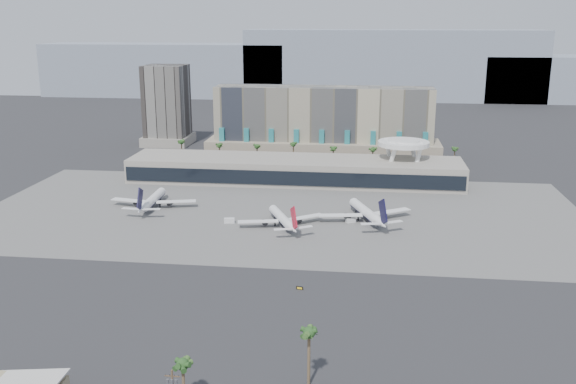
# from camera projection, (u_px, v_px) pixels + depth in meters

# --- Properties ---
(ground) EXTENTS (900.00, 900.00, 0.00)m
(ground) POSITION_uv_depth(u_px,v_px,m) (260.00, 257.00, 225.84)
(ground) COLOR #232326
(ground) RESTS_ON ground
(apron_pad) EXTENTS (260.00, 130.00, 0.06)m
(apron_pad) POSITION_uv_depth(u_px,v_px,m) (280.00, 212.00, 278.50)
(apron_pad) COLOR #5B5B59
(apron_pad) RESTS_ON ground
(mountain_ridge) EXTENTS (680.00, 60.00, 70.00)m
(mountain_ridge) POSITION_uv_depth(u_px,v_px,m) (360.00, 69.00, 664.80)
(mountain_ridge) COLOR gray
(mountain_ridge) RESTS_ON ground
(hotel) EXTENTS (140.00, 30.00, 42.00)m
(hotel) POSITION_uv_depth(u_px,v_px,m) (323.00, 129.00, 387.27)
(hotel) COLOR tan
(hotel) RESTS_ON ground
(office_tower) EXTENTS (30.00, 30.00, 52.00)m
(office_tower) POSITION_uv_depth(u_px,v_px,m) (167.00, 110.00, 422.57)
(office_tower) COLOR black
(office_tower) RESTS_ON ground
(terminal) EXTENTS (170.00, 32.50, 14.50)m
(terminal) POSITION_uv_depth(u_px,v_px,m) (295.00, 169.00, 329.32)
(terminal) COLOR gray
(terminal) RESTS_ON ground
(saucer_structure) EXTENTS (26.00, 26.00, 21.89)m
(saucer_structure) POSITION_uv_depth(u_px,v_px,m) (403.00, 146.00, 325.59)
(saucer_structure) COLOR white
(saucer_structure) RESTS_ON ground
(palm_row) EXTENTS (157.80, 2.80, 13.10)m
(palm_row) POSITION_uv_depth(u_px,v_px,m) (314.00, 148.00, 361.12)
(palm_row) COLOR brown
(palm_row) RESTS_ON ground
(airliner_left) EXTENTS (38.71, 39.86, 13.76)m
(airliner_left) POSITION_uv_depth(u_px,v_px,m) (152.00, 200.00, 284.27)
(airliner_left) COLOR white
(airliner_left) RESTS_ON ground
(airliner_centre) EXTENTS (34.15, 35.17, 12.97)m
(airliner_centre) POSITION_uv_depth(u_px,v_px,m) (282.00, 218.00, 258.90)
(airliner_centre) COLOR white
(airliner_centre) RESTS_ON ground
(airliner_right) EXTENTS (38.56, 39.80, 14.44)m
(airliner_right) POSITION_uv_depth(u_px,v_px,m) (366.00, 212.00, 265.63)
(airliner_right) COLOR white
(airliner_right) RESTS_ON ground
(service_vehicle_a) EXTENTS (4.58, 2.87, 2.08)m
(service_vehicle_a) POSITION_uv_depth(u_px,v_px,m) (229.00, 221.00, 263.39)
(service_vehicle_a) COLOR silver
(service_vehicle_a) RESTS_ON ground
(service_vehicle_b) EXTENTS (4.47, 3.66, 2.00)m
(service_vehicle_b) POSITION_uv_depth(u_px,v_px,m) (350.00, 220.00, 264.23)
(service_vehicle_b) COLOR silver
(service_vehicle_b) RESTS_ON ground
(taxiway_sign) EXTENTS (2.21, 0.73, 1.00)m
(taxiway_sign) POSITION_uv_depth(u_px,v_px,m) (300.00, 288.00, 199.04)
(taxiway_sign) COLOR black
(taxiway_sign) RESTS_ON ground
(near_palm_a) EXTENTS (6.00, 6.00, 11.18)m
(near_palm_a) POSITION_uv_depth(u_px,v_px,m) (183.00, 370.00, 137.84)
(near_palm_a) COLOR brown
(near_palm_a) RESTS_ON ground
(near_palm_b) EXTENTS (6.00, 6.00, 14.79)m
(near_palm_b) POSITION_uv_depth(u_px,v_px,m) (309.00, 339.00, 144.04)
(near_palm_b) COLOR brown
(near_palm_b) RESTS_ON ground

